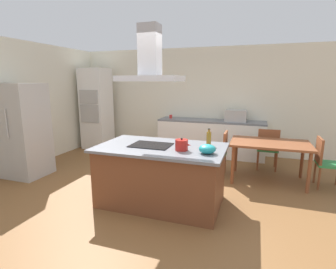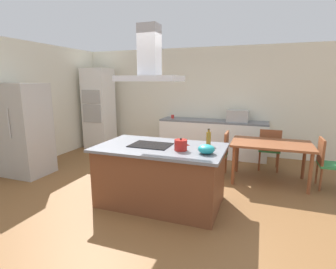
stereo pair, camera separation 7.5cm
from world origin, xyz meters
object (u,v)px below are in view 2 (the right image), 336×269
at_px(refrigerator, 25,130).
at_px(dining_table, 271,147).
at_px(chair_facing_back_wall, 270,147).
at_px(chair_at_left_end, 220,151).
at_px(wall_oven_stack, 99,109).
at_px(tea_kettle, 181,145).
at_px(countertop_microwave, 238,116).
at_px(range_hood, 150,63).
at_px(mixing_bowl, 206,149).
at_px(cooktop, 151,145).
at_px(coffee_mug_red, 173,117).
at_px(olive_oil_bottle, 209,138).
at_px(chair_at_right_end, 327,160).

relative_size(refrigerator, dining_table, 1.30).
bearing_deg(chair_facing_back_wall, chair_at_left_end, -143.99).
xyz_separation_m(wall_oven_stack, chair_at_left_end, (3.58, -1.16, -0.59)).
height_order(tea_kettle, chair_facing_back_wall, tea_kettle).
relative_size(countertop_microwave, chair_at_left_end, 0.56).
height_order(chair_facing_back_wall, range_hood, range_hood).
bearing_deg(dining_table, mixing_bowl, -117.78).
xyz_separation_m(wall_oven_stack, refrigerator, (-0.08, -2.38, -0.19)).
relative_size(mixing_bowl, range_hood, 0.25).
bearing_deg(cooktop, refrigerator, 174.64).
bearing_deg(countertop_microwave, tea_kettle, -99.54).
xyz_separation_m(coffee_mug_red, wall_oven_stack, (-2.10, -0.23, 0.16)).
bearing_deg(cooktop, countertop_microwave, 70.55).
distance_m(countertop_microwave, range_hood, 3.23).
xyz_separation_m(olive_oil_bottle, coffee_mug_red, (-1.45, 2.56, -0.06)).
distance_m(countertop_microwave, refrigerator, 4.65).
bearing_deg(coffee_mug_red, olive_oil_bottle, -60.44).
height_order(tea_kettle, countertop_microwave, countertop_microwave).
xyz_separation_m(countertop_microwave, refrigerator, (-3.84, -2.62, -0.13)).
xyz_separation_m(olive_oil_bottle, chair_facing_back_wall, (0.94, 1.84, -0.50)).
height_order(tea_kettle, chair_at_left_end, tea_kettle).
distance_m(countertop_microwave, chair_at_left_end, 1.50).
xyz_separation_m(chair_facing_back_wall, chair_at_left_end, (-0.92, -0.67, 0.00)).
xyz_separation_m(coffee_mug_red, dining_table, (2.39, -1.39, -0.28)).
bearing_deg(cooktop, tea_kettle, -12.96).
height_order(mixing_bowl, chair_at_right_end, mixing_bowl).
height_order(dining_table, chair_facing_back_wall, chair_facing_back_wall).
bearing_deg(chair_facing_back_wall, refrigerator, -157.58).
bearing_deg(wall_oven_stack, olive_oil_bottle, -33.22).
bearing_deg(coffee_mug_red, range_hood, -77.54).
xyz_separation_m(cooktop, olive_oil_bottle, (0.82, 0.32, 0.10)).
distance_m(tea_kettle, coffee_mug_red, 3.21).
bearing_deg(mixing_bowl, chair_at_right_end, 42.79).
bearing_deg(chair_at_left_end, cooktop, -119.46).
bearing_deg(tea_kettle, countertop_microwave, 80.46).
distance_m(wall_oven_stack, chair_at_left_end, 3.81).
bearing_deg(range_hood, chair_facing_back_wall, 50.80).
bearing_deg(wall_oven_stack, coffee_mug_red, 6.29).
xyz_separation_m(cooktop, chair_at_left_end, (0.84, 1.49, -0.40)).
distance_m(tea_kettle, chair_at_right_end, 2.73).
height_order(mixing_bowl, range_hood, range_hood).
relative_size(coffee_mug_red, dining_table, 0.06).
bearing_deg(chair_at_left_end, tea_kettle, -101.51).
bearing_deg(coffee_mug_red, dining_table, -30.17).
xyz_separation_m(wall_oven_stack, chair_facing_back_wall, (4.50, -0.49, -0.59)).
distance_m(refrigerator, range_hood, 3.07).
relative_size(dining_table, chair_facing_back_wall, 1.57).
xyz_separation_m(refrigerator, dining_table, (4.58, 1.22, -0.24)).
distance_m(olive_oil_bottle, countertop_microwave, 2.57).
xyz_separation_m(dining_table, chair_at_left_end, (-0.92, 0.00, -0.16)).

